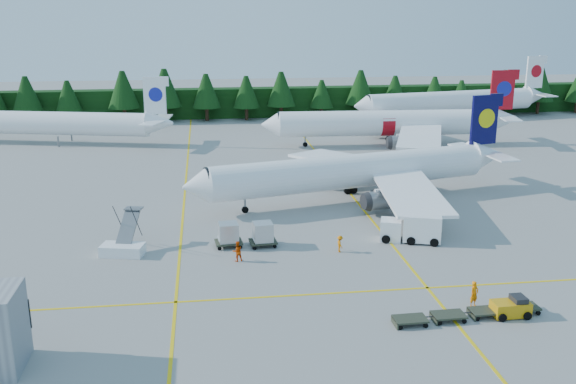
{
  "coord_description": "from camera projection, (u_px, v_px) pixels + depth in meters",
  "views": [
    {
      "loc": [
        -11.34,
        -51.6,
        21.51
      ],
      "look_at": [
        -3.03,
        11.3,
        3.5
      ],
      "focal_mm": 40.0,
      "sensor_mm": 36.0,
      "label": 1
    }
  ],
  "objects": [
    {
      "name": "airstairs",
      "position": [
        124.0,
        246.0,
        58.57
      ],
      "size": [
        4.19,
        5.69,
        3.45
      ],
      "rotation": [
        0.0,
        0.0,
        -0.23
      ],
      "color": "white",
      "rests_on": "ground"
    },
    {
      "name": "dolly_train",
      "position": [
        467.0,
        313.0,
        46.36
      ],
      "size": [
        11.2,
        2.31,
        0.14
      ],
      "rotation": [
        0.0,
        0.0,
        0.02
      ],
      "color": "#323929",
      "rests_on": "ground"
    },
    {
      "name": "crew_c",
      "position": [
        340.0,
        244.0,
        59.05
      ],
      "size": [
        0.5,
        0.69,
        1.57
      ],
      "primitive_type": "imported",
      "rotation": [
        0.0,
        0.0,
        1.68
      ],
      "color": "orange",
      "rests_on": "ground"
    },
    {
      "name": "taxi_stripe_a",
      "position": [
        184.0,
        204.0,
        73.82
      ],
      "size": [
        0.25,
        120.0,
        0.01
      ],
      "primitive_type": "cube",
      "color": "yellow",
      "rests_on": "ground"
    },
    {
      "name": "treeline_hedge",
      "position": [
        258.0,
        102.0,
        133.9
      ],
      "size": [
        220.0,
        4.0,
        6.0
      ],
      "primitive_type": "cube",
      "color": "black",
      "rests_on": "ground"
    },
    {
      "name": "crew_a",
      "position": [
        474.0,
        294.0,
        48.08
      ],
      "size": [
        0.87,
        0.74,
        2.01
      ],
      "primitive_type": "imported",
      "rotation": [
        0.0,
        0.0,
        0.42
      ],
      "color": "orange",
      "rests_on": "ground"
    },
    {
      "name": "crew_b",
      "position": [
        237.0,
        251.0,
        56.84
      ],
      "size": [
        1.06,
        0.92,
        1.86
      ],
      "primitive_type": "imported",
      "rotation": [
        0.0,
        0.0,
        3.4
      ],
      "color": "#DE4204",
      "rests_on": "ground"
    },
    {
      "name": "ground",
      "position": [
        339.0,
        264.0,
        56.51
      ],
      "size": [
        320.0,
        320.0,
        0.0
      ],
      "primitive_type": "plane",
      "color": "#999994",
      "rests_on": "ground"
    },
    {
      "name": "airliner_far_left",
      "position": [
        46.0,
        123.0,
        106.56
      ],
      "size": [
        38.02,
        12.16,
        11.24
      ],
      "rotation": [
        0.0,
        0.0,
        -0.24
      ],
      "color": "white",
      "rests_on": "ground"
    },
    {
      "name": "baggage_tug",
      "position": [
        511.0,
        307.0,
        46.63
      ],
      "size": [
        2.71,
        1.5,
        1.44
      ],
      "rotation": [
        0.0,
        0.0,
        0.02
      ],
      "color": "#CD8E0B",
      "rests_on": "ground"
    },
    {
      "name": "taxi_stripe_b",
      "position": [
        354.0,
        198.0,
        76.34
      ],
      "size": [
        0.25,
        120.0,
        0.01
      ],
      "primitive_type": "cube",
      "color": "yellow",
      "rests_on": "ground"
    },
    {
      "name": "uld_pair",
      "position": [
        246.0,
        233.0,
        60.32
      ],
      "size": [
        5.9,
        2.44,
        1.93
      ],
      "rotation": [
        0.0,
        0.0,
        0.09
      ],
      "color": "#323929",
      "rests_on": "ground"
    },
    {
      "name": "taxi_stripe_cross",
      "position": [
        354.0,
        292.0,
        50.79
      ],
      "size": [
        80.0,
        0.25,
        0.01
      ],
      "primitive_type": "cube",
      "color": "yellow",
      "rests_on": "ground"
    },
    {
      "name": "airliner_red",
      "position": [
        382.0,
        123.0,
        105.01
      ],
      "size": [
        41.71,
        34.28,
        12.12
      ],
      "rotation": [
        0.0,
        0.0,
        -0.04
      ],
      "color": "white",
      "rests_on": "ground"
    },
    {
      "name": "airliner_far_right",
      "position": [
        445.0,
        102.0,
        128.47
      ],
      "size": [
        42.38,
        11.24,
        12.42
      ],
      "rotation": [
        0.0,
        0.0,
        0.18
      ],
      "color": "white",
      "rests_on": "ground"
    },
    {
      "name": "service_truck",
      "position": [
        411.0,
        228.0,
        61.6
      ],
      "size": [
        6.07,
        3.77,
        2.76
      ],
      "rotation": [
        0.0,
        0.0,
        -0.32
      ],
      "color": "silver",
      "rests_on": "ground"
    },
    {
      "name": "airliner_navy",
      "position": [
        345.0,
        173.0,
        73.93
      ],
      "size": [
        39.13,
        31.83,
        11.56
      ],
      "rotation": [
        0.0,
        0.0,
        0.23
      ],
      "color": "white",
      "rests_on": "ground"
    }
  ]
}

